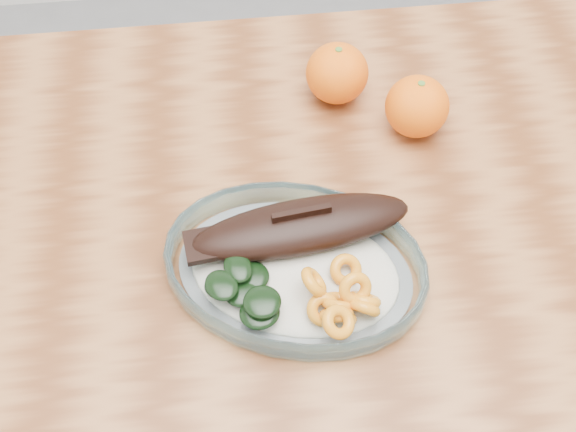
{
  "coord_description": "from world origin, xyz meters",
  "views": [
    {
      "loc": [
        -0.12,
        -0.39,
        1.37
      ],
      "look_at": [
        -0.07,
        0.05,
        0.77
      ],
      "focal_mm": 45.0,
      "sensor_mm": 36.0,
      "label": 1
    }
  ],
  "objects_px": {
    "plated_meal": "(295,264)",
    "orange_left": "(337,73)",
    "orange_right": "(417,106)",
    "dining_table": "(358,307)"
  },
  "relations": [
    {
      "from": "plated_meal",
      "to": "orange_right",
      "type": "xyz_separation_m",
      "value": [
        0.16,
        0.18,
        0.02
      ]
    },
    {
      "from": "dining_table",
      "to": "orange_right",
      "type": "height_order",
      "value": "orange_right"
    },
    {
      "from": "orange_left",
      "to": "orange_right",
      "type": "xyz_separation_m",
      "value": [
        0.08,
        -0.06,
        -0.0
      ]
    },
    {
      "from": "plated_meal",
      "to": "orange_right",
      "type": "bearing_deg",
      "value": 68.49
    },
    {
      "from": "dining_table",
      "to": "orange_left",
      "type": "relative_size",
      "value": 16.12
    },
    {
      "from": "plated_meal",
      "to": "orange_left",
      "type": "height_order",
      "value": "plated_meal"
    },
    {
      "from": "plated_meal",
      "to": "orange_left",
      "type": "bearing_deg",
      "value": 92.02
    },
    {
      "from": "dining_table",
      "to": "plated_meal",
      "type": "height_order",
      "value": "plated_meal"
    },
    {
      "from": "orange_right",
      "to": "orange_left",
      "type": "bearing_deg",
      "value": 142.07
    },
    {
      "from": "dining_table",
      "to": "plated_meal",
      "type": "relative_size",
      "value": 1.98
    }
  ]
}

